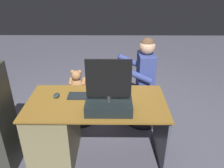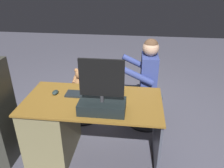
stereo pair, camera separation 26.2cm
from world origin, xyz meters
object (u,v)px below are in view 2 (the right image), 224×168
object	(u,v)px
desk	(60,125)
teddy_bear	(81,80)
cup	(121,89)
tv_remote	(86,98)
computer_mouse	(55,92)
office_chair_teddy	(82,101)
keyboard	(86,94)
monitor	(102,99)
person	(143,76)
visitor_chair	(146,106)

from	to	relation	value
desk	teddy_bear	size ratio (longest dim) A/B	4.44
cup	tv_remote	xyz separation A→B (m)	(0.34, 0.16, -0.04)
computer_mouse	office_chair_teddy	distance (m)	0.83
keyboard	computer_mouse	distance (m)	0.33
monitor	person	size ratio (longest dim) A/B	0.44
desk	computer_mouse	bearing A→B (deg)	-64.34
keyboard	computer_mouse	xyz separation A→B (m)	(0.33, 0.01, 0.01)
computer_mouse	visitor_chair	distance (m)	1.29
desk	monitor	size ratio (longest dim) A/B	2.72
keyboard	teddy_bear	size ratio (longest dim) A/B	1.32
person	tv_remote	bearing A→B (deg)	50.06
monitor	teddy_bear	size ratio (longest dim) A/B	1.63
keyboard	visitor_chair	xyz separation A→B (m)	(-0.68, -0.62, -0.49)
keyboard	office_chair_teddy	bearing A→B (deg)	-70.77
desk	keyboard	xyz separation A→B (m)	(-0.29, -0.10, 0.35)
office_chair_teddy	teddy_bear	bearing A→B (deg)	-90.00
monitor	tv_remote	size ratio (longest dim) A/B	3.46
visitor_chair	tv_remote	bearing A→B (deg)	46.51
teddy_bear	visitor_chair	distance (m)	0.96
desk	visitor_chair	world-z (taller)	desk
computer_mouse	cup	distance (m)	0.70
desk	monitor	xyz separation A→B (m)	(-0.51, 0.18, 0.47)
desk	monitor	bearing A→B (deg)	160.84
computer_mouse	cup	xyz separation A→B (m)	(-0.69, -0.10, 0.04)
cup	tv_remote	bearing A→B (deg)	25.44
office_chair_teddy	teddy_bear	xyz separation A→B (m)	(-0.00, -0.01, 0.32)
tv_remote	teddy_bear	distance (m)	0.79
cup	visitor_chair	xyz separation A→B (m)	(-0.32, -0.53, -0.53)
tv_remote	visitor_chair	xyz separation A→B (m)	(-0.66, -0.69, -0.49)
person	teddy_bear	bearing A→B (deg)	-2.31
computer_mouse	person	xyz separation A→B (m)	(-0.93, -0.63, -0.04)
tv_remote	visitor_chair	size ratio (longest dim) A/B	0.29
cup	person	xyz separation A→B (m)	(-0.24, -0.53, -0.08)
teddy_bear	person	distance (m)	0.84
monitor	cup	bearing A→B (deg)	-111.07
tv_remote	person	world-z (taller)	person
computer_mouse	person	bearing A→B (deg)	-145.87
tv_remote	office_chair_teddy	world-z (taller)	tv_remote
monitor	keyboard	distance (m)	0.37
tv_remote	monitor	bearing A→B (deg)	121.39
desk	teddy_bear	distance (m)	0.78
tv_remote	office_chair_teddy	distance (m)	0.90
desk	office_chair_teddy	world-z (taller)	desk
desk	tv_remote	xyz separation A→B (m)	(-0.31, -0.03, 0.35)
desk	keyboard	distance (m)	0.46
monitor	keyboard	size ratio (longest dim) A/B	1.24
keyboard	monitor	bearing A→B (deg)	129.28
monitor	teddy_bear	world-z (taller)	monitor
computer_mouse	visitor_chair	xyz separation A→B (m)	(-1.01, -0.63, -0.50)
computer_mouse	visitor_chair	world-z (taller)	computer_mouse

